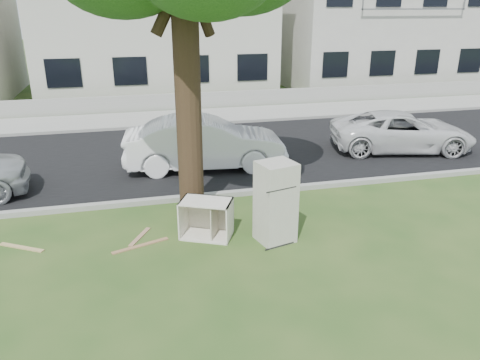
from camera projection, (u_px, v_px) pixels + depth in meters
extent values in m
plane|color=#284A1A|center=(227.00, 247.00, 8.91)|extent=(120.00, 120.00, 0.00)
cube|color=black|center=(186.00, 154.00, 14.36)|extent=(120.00, 7.00, 0.01)
cube|color=gray|center=(205.00, 198.00, 11.13)|extent=(120.00, 0.18, 0.12)
cube|color=gray|center=(173.00, 127.00, 17.59)|extent=(120.00, 0.18, 0.12)
cube|color=gray|center=(170.00, 118.00, 18.90)|extent=(120.00, 2.80, 0.01)
cube|color=gray|center=(166.00, 102.00, 20.23)|extent=(120.00, 0.15, 0.70)
cylinder|color=black|center=(188.00, 95.00, 9.53)|extent=(0.54, 0.54, 5.20)
cube|color=beige|center=(153.00, 19.00, 23.54)|extent=(11.00, 8.00, 7.20)
cube|color=beige|center=(369.00, 23.00, 26.30)|extent=(10.00, 8.00, 6.60)
cube|color=white|center=(276.00, 202.00, 8.91)|extent=(0.79, 0.76, 1.60)
cube|color=silver|center=(206.00, 219.00, 9.20)|extent=(1.15, 0.97, 0.77)
cube|color=#986F49|center=(141.00, 246.00, 8.94)|extent=(1.09, 0.46, 0.02)
cube|color=tan|center=(22.00, 247.00, 8.87)|extent=(0.88, 0.59, 0.02)
cube|color=#A2795A|center=(140.00, 237.00, 9.28)|extent=(0.46, 0.75, 0.02)
imported|color=white|center=(205.00, 143.00, 12.96)|extent=(4.55, 1.98, 1.46)
imported|color=silver|center=(402.00, 131.00, 14.61)|extent=(4.70, 2.94, 1.21)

